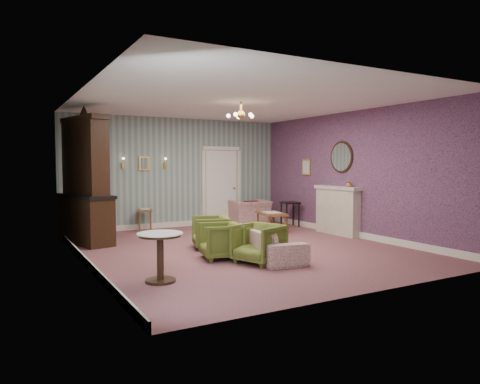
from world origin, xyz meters
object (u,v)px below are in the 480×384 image
sofa_chintz (267,237)px  wingback_chair (250,208)px  olive_chair_b (221,239)px  side_table_black (290,214)px  coffee_table (271,222)px  pedestal_table (160,257)px  dresser (84,176)px  olive_chair_c (211,231)px  olive_chair_a (259,242)px  fireplace (337,210)px

sofa_chintz → wingback_chair: bearing=-17.8°
olive_chair_b → side_table_black: olive_chair_b is taller
olive_chair_b → coffee_table: bearing=143.5°
olive_chair_b → wingback_chair: wingback_chair is taller
sofa_chintz → pedestal_table: bearing=115.4°
coffee_table → side_table_black: 1.09m
sofa_chintz → dresser: size_ratio=0.66×
olive_chair_b → coffee_table: size_ratio=0.73×
olive_chair_b → side_table_black: bearing=140.6°
olive_chair_c → pedestal_table: (-1.72, -1.95, 0.00)m
pedestal_table → olive_chair_b: bearing=33.8°
wingback_chair → dresser: dresser is taller
sofa_chintz → pedestal_table: (-2.24, -0.68, -0.01)m
olive_chair_a → olive_chair_c: 1.61m
dresser → coffee_table: size_ratio=2.97×
olive_chair_c → side_table_black: 3.62m
olive_chair_a → sofa_chintz: 0.51m
sofa_chintz → olive_chair_b: bearing=77.4°
olive_chair_a → dresser: (-2.22, 3.43, 1.05)m
olive_chair_a → olive_chair_b: olive_chair_a is taller
olive_chair_b → olive_chair_c: 1.00m
dresser → pedestal_table: dresser is taller
olive_chair_b → sofa_chintz: bearing=81.2°
dresser → fireplace: bearing=-32.4°
sofa_chintz → fireplace: 3.18m
sofa_chintz → pedestal_table: 2.34m
pedestal_table → coffee_table: bearing=38.6°
wingback_chair → fireplace: size_ratio=0.73×
olive_chair_a → dresser: size_ratio=0.26×
fireplace → sofa_chintz: bearing=-154.5°
olive_chair_a → fireplace: size_ratio=0.53×
olive_chair_c → wingback_chair: (2.49, 2.69, 0.09)m
side_table_black → dresser: bearing=179.0°
wingback_chair → olive_chair_c: bearing=52.3°
sofa_chintz → side_table_black: sofa_chintz is taller
olive_chair_b → dresser: dresser is taller
sofa_chintz → side_table_black: (2.66, 3.00, -0.03)m
sofa_chintz → side_table_black: bearing=-33.0°
olive_chair_a → olive_chair_c: size_ratio=1.04×
wingback_chair → dresser: size_ratio=0.36×
olive_chair_b → olive_chair_c: (0.25, 0.97, 0.00)m
dresser → fireplace: 5.79m
fireplace → side_table_black: 1.66m
pedestal_table → fireplace: bearing=21.9°
wingback_chair → coffee_table: bearing=85.2°
dresser → coffee_table: dresser is taller
olive_chair_b → wingback_chair: size_ratio=0.69×
wingback_chair → sofa_chintz: bearing=68.6°
dresser → coffee_table: 4.51m
olive_chair_c → pedestal_table: pedestal_table is taller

